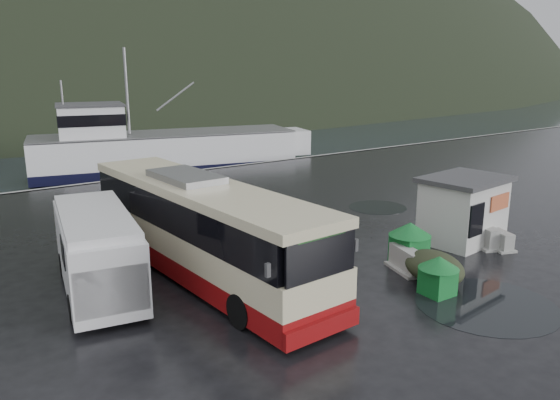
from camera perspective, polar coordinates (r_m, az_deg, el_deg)
ground at (r=18.82m, az=5.11°, el=-8.20°), size 160.00×160.00×0.00m
quay_edge at (r=35.86m, az=-15.78°, el=2.13°), size 160.00×0.60×1.50m
coach_bus at (r=19.26m, az=-7.96°, el=-7.75°), size 3.76×12.40×3.46m
white_van at (r=18.76m, az=-18.25°, el=-8.98°), size 3.22×6.62×2.65m
waste_bin_left at (r=18.25m, az=16.05°, el=-9.47°), size 0.95×0.95×1.28m
waste_bin_right at (r=20.73m, az=13.25°, el=-6.39°), size 1.15×1.15×1.54m
dome_tent at (r=19.32m, az=15.71°, el=-8.10°), size 2.53×2.93×0.97m
ticket_kiosk at (r=23.73m, az=18.34°, el=-4.10°), size 3.73×2.99×2.71m
jersey_barrier_a at (r=19.96m, az=13.01°, el=-7.19°), size 1.26×1.83×0.83m
jersey_barrier_b at (r=23.47m, az=20.48°, el=-4.49°), size 1.41×1.87×0.84m
jersey_barrier_c at (r=23.40m, az=21.80°, el=-4.67°), size 1.19×1.61×0.73m
fishing_trawler at (r=44.51m, az=-11.77°, el=4.62°), size 24.42×10.44×9.54m
puddles at (r=19.85m, az=16.70°, el=-7.54°), size 12.99×16.64×0.01m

